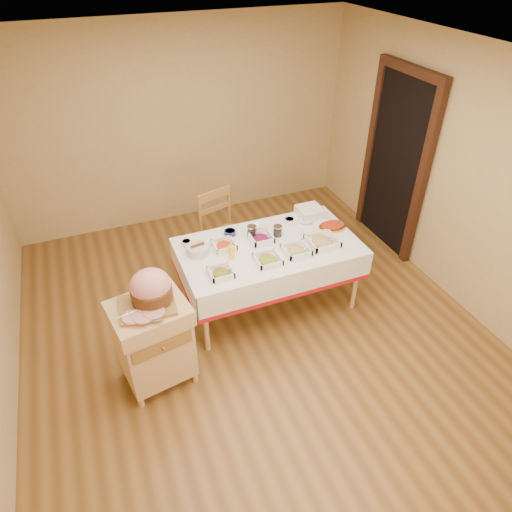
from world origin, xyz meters
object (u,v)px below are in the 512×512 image
(butcher_cart, at_px, (154,339))
(ham_on_board, at_px, (150,290))
(bread_basket, at_px, (198,250))
(brass_platter, at_px, (332,226))
(dining_chair, at_px, (223,234))
(plate_stack, at_px, (310,212))
(mustard_bottle, at_px, (231,252))
(preserve_jar_right, at_px, (278,231))
(dining_table, at_px, (269,258))
(preserve_jar_left, at_px, (252,232))

(butcher_cart, xyz_separation_m, ham_on_board, (0.05, 0.04, 0.51))
(butcher_cart, bearing_deg, bread_basket, 49.16)
(brass_platter, bearing_deg, butcher_cart, -162.92)
(dining_chair, bearing_deg, brass_platter, -32.71)
(plate_stack, bearing_deg, bread_basket, -170.10)
(mustard_bottle, bearing_deg, dining_chair, 77.96)
(preserve_jar_right, distance_m, plate_stack, 0.56)
(dining_table, xyz_separation_m, preserve_jar_right, (0.15, 0.13, 0.22))
(butcher_cart, relative_size, plate_stack, 3.33)
(dining_chair, bearing_deg, bread_basket, -127.81)
(butcher_cart, bearing_deg, ham_on_board, 38.02)
(dining_table, xyz_separation_m, butcher_cart, (-1.33, -0.59, -0.10))
(dining_table, height_order, mustard_bottle, mustard_bottle)
(dining_chair, relative_size, ham_on_board, 2.15)
(butcher_cart, bearing_deg, brass_platter, 17.08)
(ham_on_board, distance_m, mustard_bottle, 1.00)
(mustard_bottle, height_order, brass_platter, mustard_bottle)
(butcher_cart, xyz_separation_m, preserve_jar_left, (1.23, 0.81, 0.32))
(dining_table, bearing_deg, bread_basket, 168.82)
(ham_on_board, xyz_separation_m, preserve_jar_right, (1.43, 0.68, -0.19))
(preserve_jar_left, xyz_separation_m, bread_basket, (-0.60, -0.08, -0.01))
(mustard_bottle, relative_size, plate_stack, 0.69)
(dining_table, height_order, ham_on_board, ham_on_board)
(dining_table, height_order, dining_chair, dining_chair)
(preserve_jar_left, height_order, mustard_bottle, mustard_bottle)
(preserve_jar_right, relative_size, plate_stack, 0.45)
(dining_table, xyz_separation_m, bread_basket, (-0.70, 0.14, 0.20))
(preserve_jar_left, xyz_separation_m, preserve_jar_right, (0.25, -0.09, -0.00))
(plate_stack, bearing_deg, preserve_jar_left, -168.55)
(butcher_cart, relative_size, ham_on_board, 1.84)
(dining_table, distance_m, preserve_jar_left, 0.33)
(butcher_cart, relative_size, dining_chair, 0.86)
(bread_basket, bearing_deg, preserve_jar_right, -0.42)
(bread_basket, bearing_deg, preserve_jar_left, 7.95)
(dining_chair, distance_m, brass_platter, 1.24)
(butcher_cart, distance_m, ham_on_board, 0.52)
(ham_on_board, distance_m, bread_basket, 0.92)
(bread_basket, relative_size, plate_stack, 0.87)
(butcher_cart, distance_m, bread_basket, 1.01)
(dining_chair, relative_size, mustard_bottle, 5.66)
(dining_table, height_order, preserve_jar_right, preserve_jar_right)
(preserve_jar_left, bearing_deg, plate_stack, 11.45)
(dining_table, relative_size, mustard_bottle, 10.08)
(dining_table, distance_m, bread_basket, 0.74)
(dining_chair, distance_m, preserve_jar_left, 0.59)
(dining_table, relative_size, dining_chair, 1.78)
(dining_table, distance_m, preserve_jar_right, 0.30)
(dining_table, xyz_separation_m, ham_on_board, (-1.28, -0.55, 0.41))
(dining_chair, distance_m, ham_on_board, 1.69)
(preserve_jar_right, bearing_deg, mustard_bottle, -160.98)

